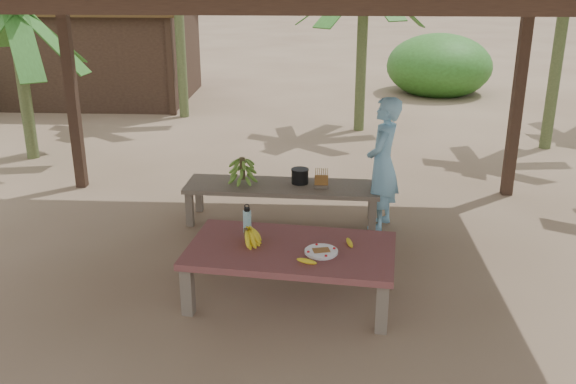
# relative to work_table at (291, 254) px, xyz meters

# --- Properties ---
(ground) EXTENTS (80.00, 80.00, 0.00)m
(ground) POSITION_rel_work_table_xyz_m (-0.14, 0.56, -0.43)
(ground) COLOR brown
(ground) RESTS_ON ground
(work_table) EXTENTS (1.91, 1.21, 0.50)m
(work_table) POSITION_rel_work_table_xyz_m (0.00, 0.00, 0.00)
(work_table) COLOR brown
(work_table) RESTS_ON ground
(bench) EXTENTS (2.23, 0.71, 0.45)m
(bench) POSITION_rel_work_table_xyz_m (-0.19, 1.78, -0.04)
(bench) COLOR brown
(bench) RESTS_ON ground
(ripe_banana_bunch) EXTENTS (0.28, 0.24, 0.16)m
(ripe_banana_bunch) POSITION_rel_work_table_xyz_m (-0.40, 0.05, 0.15)
(ripe_banana_bunch) COLOR yellow
(ripe_banana_bunch) RESTS_ON work_table
(plate) EXTENTS (0.29, 0.29, 0.04)m
(plate) POSITION_rel_work_table_xyz_m (0.26, -0.12, 0.08)
(plate) COLOR white
(plate) RESTS_ON work_table
(loose_banana_front) EXTENTS (0.18, 0.09, 0.04)m
(loose_banana_front) POSITION_rel_work_table_xyz_m (0.15, -0.31, 0.09)
(loose_banana_front) COLOR yellow
(loose_banana_front) RESTS_ON work_table
(loose_banana_side) EXTENTS (0.06, 0.16, 0.04)m
(loose_banana_side) POSITION_rel_work_table_xyz_m (0.51, 0.08, 0.09)
(loose_banana_side) COLOR yellow
(loose_banana_side) RESTS_ON work_table
(water_flask) EXTENTS (0.07, 0.07, 0.28)m
(water_flask) POSITION_rel_work_table_xyz_m (-0.42, 0.30, 0.18)
(water_flask) COLOR #3AA5B6
(water_flask) RESTS_ON work_table
(green_banana_stalk) EXTENTS (0.30, 0.30, 0.33)m
(green_banana_stalk) POSITION_rel_work_table_xyz_m (-0.64, 1.80, 0.18)
(green_banana_stalk) COLOR #598C2D
(green_banana_stalk) RESTS_ON bench
(cooking_pot) EXTENTS (0.19, 0.19, 0.16)m
(cooking_pot) POSITION_rel_work_table_xyz_m (0.01, 1.85, 0.10)
(cooking_pot) COLOR black
(cooking_pot) RESTS_ON bench
(skewer_rack) EXTENTS (0.18, 0.09, 0.24)m
(skewer_rack) POSITION_rel_work_table_xyz_m (0.26, 1.71, 0.14)
(skewer_rack) COLOR #A57F47
(skewer_rack) RESTS_ON bench
(woman) EXTENTS (0.52, 0.63, 1.49)m
(woman) POSITION_rel_work_table_xyz_m (0.93, 1.69, 0.31)
(woman) COLOR #6DA9CE
(woman) RESTS_ON ground
(hut) EXTENTS (4.40, 3.43, 2.85)m
(hut) POSITION_rel_work_table_xyz_m (-4.64, 8.56, 0.67)
(hut) COLOR black
(hut) RESTS_ON ground
(banana_plant_w) EXTENTS (1.80, 1.80, 2.42)m
(banana_plant_w) POSITION_rel_work_table_xyz_m (-4.16, 4.11, 1.51)
(banana_plant_w) COLOR #596638
(banana_plant_w) RESTS_ON ground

